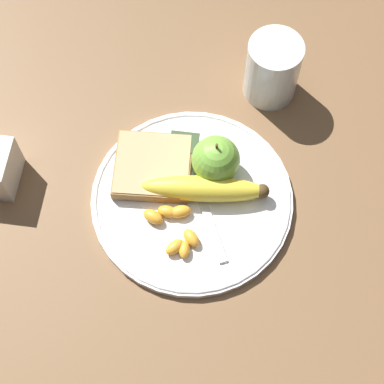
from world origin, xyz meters
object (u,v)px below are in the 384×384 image
(apple, at_px, (216,160))
(fork, at_px, (202,199))
(juice_glass, at_px, (272,70))
(jam_packet, at_px, (184,146))
(plate, at_px, (192,199))
(bread_slice, at_px, (153,167))
(banana, at_px, (205,189))

(apple, height_order, fork, apple)
(juice_glass, height_order, jam_packet, juice_glass)
(plate, distance_m, fork, 0.02)
(bread_slice, xyz_separation_m, fork, (-0.08, 0.04, -0.01))
(apple, relative_size, jam_packet, 1.85)
(juice_glass, distance_m, jam_packet, 0.18)
(juice_glass, bearing_deg, bread_slice, 47.56)
(banana, xyz_separation_m, bread_slice, (0.08, -0.03, -0.01))
(plate, bearing_deg, fork, 176.07)
(apple, distance_m, banana, 0.04)
(plate, bearing_deg, apple, -120.08)
(plate, relative_size, banana, 1.58)
(banana, bearing_deg, fork, 67.44)
(juice_glass, bearing_deg, jam_packet, 48.35)
(plate, distance_m, apple, 0.07)
(plate, distance_m, jam_packet, 0.08)
(apple, height_order, bread_slice, apple)
(plate, distance_m, banana, 0.03)
(juice_glass, bearing_deg, plate, 65.56)
(apple, xyz_separation_m, jam_packet, (0.05, -0.03, -0.02))
(plate, xyz_separation_m, apple, (-0.03, -0.05, 0.04))
(apple, distance_m, bread_slice, 0.09)
(juice_glass, distance_m, bread_slice, 0.23)
(fork, bearing_deg, bread_slice, 38.76)
(banana, xyz_separation_m, jam_packet, (0.04, -0.07, -0.01))
(fork, distance_m, jam_packet, 0.09)
(banana, height_order, fork, banana)
(bread_slice, distance_m, jam_packet, 0.06)
(plate, xyz_separation_m, banana, (-0.02, -0.01, 0.02))
(apple, bearing_deg, bread_slice, 6.80)
(jam_packet, bearing_deg, apple, 148.82)
(apple, bearing_deg, fork, 74.53)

